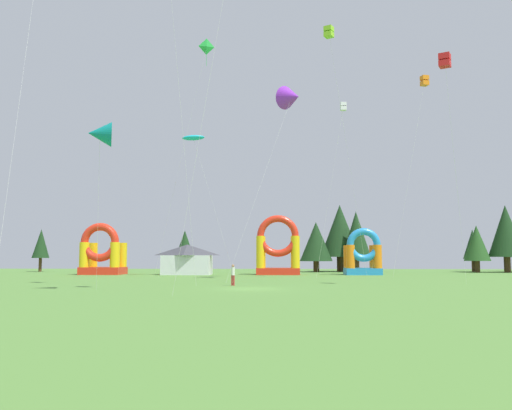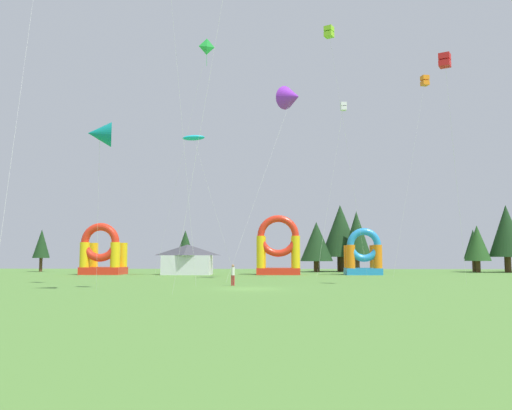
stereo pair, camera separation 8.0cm
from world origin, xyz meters
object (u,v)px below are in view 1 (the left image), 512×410
(kite_orange_box, at_px, (424,81))
(inflatable_blue_arch, at_px, (363,257))
(kite_green_diamond, at_px, (206,48))
(inflatable_orange_dome, at_px, (278,251))
(kite_red_box, at_px, (445,61))
(kite_purple_delta, at_px, (292,97))
(inflatable_red_slide, at_px, (102,256))
(kite_teal_delta, at_px, (100,134))
(kite_white_box, at_px, (343,107))
(kite_lime_box, at_px, (329,33))
(person_near_camera, at_px, (233,273))
(kite_cyan_parafoil, at_px, (193,138))
(festival_tent, at_px, (187,260))

(kite_orange_box, relative_size, inflatable_blue_arch, 3.98)
(kite_green_diamond, bearing_deg, inflatable_orange_dome, 35.58)
(kite_red_box, bearing_deg, kite_green_diamond, 135.35)
(kite_purple_delta, bearing_deg, inflatable_red_slide, 147.80)
(kite_purple_delta, bearing_deg, inflatable_blue_arch, 59.93)
(kite_teal_delta, bearing_deg, inflatable_orange_dome, 70.48)
(kite_green_diamond, distance_m, kite_white_box, 18.29)
(kite_lime_box, height_order, person_near_camera, kite_lime_box)
(kite_cyan_parafoil, relative_size, kite_lime_box, 0.64)
(kite_teal_delta, distance_m, kite_red_box, 26.27)
(kite_cyan_parafoil, height_order, person_near_camera, kite_cyan_parafoil)
(kite_teal_delta, distance_m, inflatable_orange_dome, 35.74)
(kite_green_diamond, bearing_deg, kite_purple_delta, -43.59)
(inflatable_orange_dome, bearing_deg, kite_white_box, -55.42)
(kite_teal_delta, distance_m, kite_lime_box, 29.46)
(kite_white_box, bearing_deg, inflatable_red_slide, 161.30)
(kite_cyan_parafoil, distance_m, inflatable_red_slide, 19.25)
(kite_red_box, height_order, person_near_camera, kite_red_box)
(inflatable_red_slide, relative_size, festival_tent, 1.08)
(kite_teal_delta, height_order, kite_red_box, kite_red_box)
(kite_teal_delta, height_order, kite_lime_box, kite_lime_box)
(kite_lime_box, distance_m, inflatable_orange_dome, 26.87)
(inflatable_blue_arch, bearing_deg, kite_red_box, -84.68)
(kite_lime_box, distance_m, festival_tent, 31.78)
(kite_green_diamond, xyz_separation_m, kite_purple_delta, (9.89, -9.42, -8.87))
(kite_white_box, height_order, kite_red_box, kite_white_box)
(kite_orange_box, distance_m, kite_teal_delta, 40.55)
(kite_teal_delta, bearing_deg, kite_lime_box, 47.95)
(person_near_camera, bearing_deg, inflatable_red_slide, -32.19)
(inflatable_orange_dome, xyz_separation_m, festival_tent, (-11.37, -0.39, -1.01))
(kite_orange_box, height_order, person_near_camera, kite_orange_box)
(kite_orange_box, distance_m, festival_tent, 35.42)
(kite_cyan_parafoil, bearing_deg, festival_tent, 105.60)
(inflatable_orange_dome, bearing_deg, kite_red_box, -64.30)
(kite_teal_delta, bearing_deg, kite_cyan_parafoil, 86.04)
(kite_cyan_parafoil, height_order, festival_tent, kite_cyan_parafoil)
(kite_white_box, bearing_deg, kite_red_box, -70.62)
(kite_cyan_parafoil, bearing_deg, kite_red_box, -42.79)
(kite_lime_box, xyz_separation_m, person_near_camera, (-8.79, -11.30, -24.21))
(kite_white_box, xyz_separation_m, inflatable_orange_dome, (-7.18, 10.42, -15.44))
(kite_white_box, bearing_deg, kite_teal_delta, -129.96)
(kite_orange_box, height_order, kite_lime_box, kite_lime_box)
(kite_red_box, bearing_deg, kite_cyan_parafoil, 137.21)
(inflatable_red_slide, bearing_deg, festival_tent, 0.58)
(kite_white_box, distance_m, inflatable_red_slide, 34.81)
(kite_orange_box, distance_m, inflatable_orange_dome, 26.57)
(kite_orange_box, relative_size, inflatable_red_slide, 3.56)
(kite_teal_delta, bearing_deg, inflatable_blue_arch, 56.11)
(kite_white_box, relative_size, inflatable_red_slide, 2.93)
(kite_green_diamond, bearing_deg, kite_teal_delta, -97.00)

